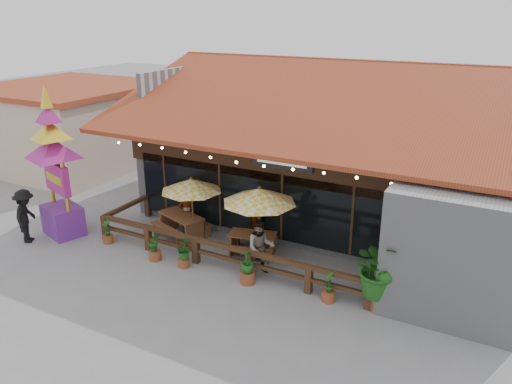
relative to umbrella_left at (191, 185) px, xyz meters
The scene contains 19 objects.
ground 4.33m from the umbrella_left, 15.66° to the right, with size 100.00×100.00×0.00m, color gray.
restaurant_building 6.83m from the umbrella_left, 54.89° to the left, with size 15.50×14.73×6.09m.
patio_railing 2.40m from the umbrella_left, 42.47° to the right, with size 10.00×2.60×0.92m.
neighbor_building 12.38m from the umbrella_left, 156.31° to the left, with size 8.40×8.40×4.22m.
umbrella_left is the anchor object (origin of this frame).
umbrella_right 2.93m from the umbrella_left, ahead, with size 2.84×2.84×2.61m.
picnic_table_left 1.55m from the umbrella_left, behind, with size 2.18×2.03×0.86m.
picnic_table_right 2.95m from the umbrella_left, ahead, with size 1.89×1.74×0.76m.
thai_sign_tower 5.03m from the umbrella_left, 156.50° to the right, with size 2.80×2.80×5.98m.
tropical_plant 7.35m from the umbrella_left, 10.70° to the right, with size 2.01×1.98×2.10m.
diner_a 1.37m from the umbrella_left, 147.10° to the left, with size 0.60×0.39×1.64m, color #3B2113.
diner_b 3.73m from the umbrella_left, 18.77° to the right, with size 0.88×0.69×1.81m, color #3B2113.
diner_c 2.68m from the umbrella_left, 17.61° to the left, with size 0.90×0.38×1.54m, color #3B2113.
pedestrian 6.03m from the umbrella_left, 149.38° to the right, with size 1.28×0.74×1.98m, color black.
planter_a 3.49m from the umbrella_left, 144.42° to the right, with size 0.36×0.36×0.89m.
planter_b 2.58m from the umbrella_left, 94.57° to the right, with size 0.46×0.48×1.01m.
planter_c 2.68m from the umbrella_left, 63.69° to the right, with size 0.72×0.70×0.91m.
planter_d 4.09m from the umbrella_left, 29.63° to the right, with size 0.58×0.58×1.12m.
planter_e 6.31m from the umbrella_left, 16.00° to the right, with size 0.39×0.40×0.95m.
Camera 1 is at (6.18, -12.60, 7.91)m, focal length 35.00 mm.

